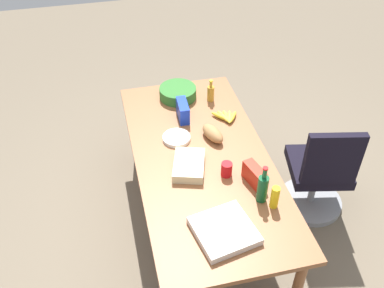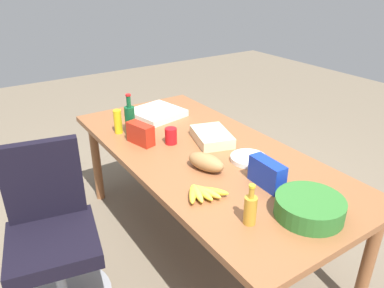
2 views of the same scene
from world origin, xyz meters
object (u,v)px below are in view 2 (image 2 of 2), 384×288
at_px(pizza_box, 157,113).
at_px(dressing_bottle, 250,209).
at_px(chip_bag_blue, 267,173).
at_px(salad_bowl, 309,207).
at_px(conference_table, 205,161).
at_px(office_chair, 55,248).
at_px(bread_loaf, 206,162).
at_px(sheet_cake, 212,137).
at_px(paper_plate_stack, 248,159).
at_px(mustard_bottle, 118,122).
at_px(banana_bunch, 203,193).
at_px(red_solo_cup, 171,136).
at_px(wine_bottle, 130,119).
at_px(chip_bag_red, 141,134).

relative_size(pizza_box, dressing_bottle, 1.75).
bearing_deg(chip_bag_blue, salad_bowl, -4.15).
bearing_deg(conference_table, dressing_bottle, -19.83).
bearing_deg(office_chair, conference_table, 86.07).
distance_m(bread_loaf, sheet_cake, 0.40).
xyz_separation_m(sheet_cake, paper_plate_stack, (0.35, 0.02, -0.02)).
distance_m(sheet_cake, paper_plate_stack, 0.35).
relative_size(pizza_box, sheet_cake, 1.12).
distance_m(chip_bag_blue, mustard_bottle, 1.17).
height_order(dressing_bottle, banana_bunch, dressing_bottle).
distance_m(red_solo_cup, banana_bunch, 0.67).
relative_size(conference_table, paper_plate_stack, 9.70).
bearing_deg(pizza_box, wine_bottle, -67.60).
relative_size(salad_bowl, paper_plate_stack, 1.49).
height_order(banana_bunch, salad_bowl, salad_bowl).
bearing_deg(paper_plate_stack, conference_table, -150.51).
bearing_deg(office_chair, mustard_bottle, 128.17).
bearing_deg(wine_bottle, chip_bag_red, -2.07).
bearing_deg(sheet_cake, banana_bunch, -40.32).
height_order(office_chair, bread_loaf, office_chair).
distance_m(wine_bottle, chip_bag_red, 0.18).
bearing_deg(salad_bowl, chip_bag_red, -165.42).
height_order(wine_bottle, mustard_bottle, wine_bottle).
xyz_separation_m(office_chair, paper_plate_stack, (0.32, 1.14, 0.38)).
relative_size(chip_bag_blue, salad_bowl, 0.67).
xyz_separation_m(dressing_bottle, mustard_bottle, (-1.30, -0.09, 0.01)).
xyz_separation_m(conference_table, dressing_bottle, (0.72, -0.26, 0.15)).
bearing_deg(salad_bowl, mustard_bottle, -165.78).
bearing_deg(salad_bowl, conference_table, -179.20).
relative_size(office_chair, salad_bowl, 2.98).
distance_m(banana_bunch, salad_bowl, 0.53).
xyz_separation_m(chip_bag_blue, paper_plate_stack, (-0.27, 0.11, -0.06)).
distance_m(wine_bottle, dressing_bottle, 1.22).
xyz_separation_m(red_solo_cup, pizza_box, (-0.50, 0.16, -0.03)).
bearing_deg(chip_bag_red, bread_loaf, 16.17).
relative_size(chip_bag_red, paper_plate_stack, 0.91).
distance_m(conference_table, salad_bowl, 0.84).
bearing_deg(red_solo_cup, office_chair, -80.15).
bearing_deg(banana_bunch, sheet_cake, 139.68).
height_order(chip_bag_blue, chip_bag_red, chip_bag_blue).
distance_m(red_solo_cup, chip_bag_red, 0.20).
height_order(dressing_bottle, sheet_cake, dressing_bottle).
distance_m(chip_bag_blue, salad_bowl, 0.31).
relative_size(dressing_bottle, salad_bowl, 0.63).
bearing_deg(office_chair, wine_bottle, 121.53).
distance_m(salad_bowl, mustard_bottle, 1.46).
bearing_deg(bread_loaf, mustard_bottle, -164.96).
height_order(mustard_bottle, paper_plate_stack, mustard_bottle).
distance_m(office_chair, paper_plate_stack, 1.25).
distance_m(chip_bag_blue, wine_bottle, 1.08).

